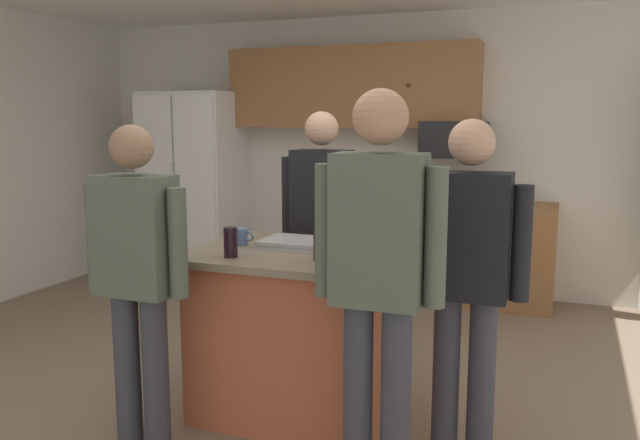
% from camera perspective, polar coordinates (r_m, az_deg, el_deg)
% --- Properties ---
extents(floor, '(7.04, 7.04, 0.00)m').
position_cam_1_polar(floor, '(4.06, -3.97, -14.95)').
color(floor, '#7F6B56').
rests_on(floor, ground).
extents(back_wall, '(6.40, 0.10, 2.60)m').
position_cam_1_polar(back_wall, '(6.37, 6.67, 5.78)').
color(back_wall, silver).
rests_on(back_wall, ground).
extents(cabinet_run_upper, '(2.40, 0.38, 0.75)m').
position_cam_1_polar(cabinet_run_upper, '(6.29, 2.71, 11.49)').
color(cabinet_run_upper, '#936038').
extents(cabinet_run_lower, '(1.80, 0.63, 0.90)m').
position_cam_1_polar(cabinet_run_lower, '(6.04, 11.29, -2.64)').
color(cabinet_run_lower, '#936038').
rests_on(cabinet_run_lower, ground).
extents(refrigerator, '(0.91, 0.76, 1.89)m').
position_cam_1_polar(refrigerator, '(6.80, -10.86, 2.89)').
color(refrigerator, white).
rests_on(refrigerator, ground).
extents(microwave_over_range, '(0.56, 0.40, 0.32)m').
position_cam_1_polar(microwave_over_range, '(5.94, 11.61, 6.89)').
color(microwave_over_range, black).
extents(kitchen_island, '(1.17, 0.94, 0.93)m').
position_cam_1_polar(kitchen_island, '(3.68, -1.70, -9.65)').
color(kitchen_island, '#AD5638').
rests_on(kitchen_island, ground).
extents(person_guest_right, '(0.57, 0.22, 1.68)m').
position_cam_1_polar(person_guest_right, '(4.35, 0.14, 0.07)').
color(person_guest_right, '#4C5166').
rests_on(person_guest_right, ground).
extents(person_guest_left, '(0.57, 0.23, 1.76)m').
position_cam_1_polar(person_guest_left, '(2.77, 5.11, -3.99)').
color(person_guest_left, '#383842').
rests_on(person_guest_left, ground).
extents(person_guest_by_door, '(0.57, 0.22, 1.61)m').
position_cam_1_polar(person_guest_by_door, '(3.33, -15.68, -3.88)').
color(person_guest_by_door, '#383842').
rests_on(person_guest_by_door, ground).
extents(person_elder_center, '(0.57, 0.22, 1.64)m').
position_cam_1_polar(person_elder_center, '(3.17, 12.73, -4.05)').
color(person_elder_center, '#383842').
rests_on(person_elder_center, ground).
extents(mug_blue_stoneware, '(0.12, 0.08, 0.10)m').
position_cam_1_polar(mug_blue_stoneware, '(3.72, -6.92, -1.45)').
color(mug_blue_stoneware, '#4C6B99').
rests_on(mug_blue_stoneware, kitchen_island).
extents(glass_short_whisky, '(0.07, 0.07, 0.14)m').
position_cam_1_polar(glass_short_whisky, '(3.75, 3.42, -0.99)').
color(glass_short_whisky, black).
rests_on(glass_short_whisky, kitchen_island).
extents(tumbler_amber, '(0.07, 0.07, 0.16)m').
position_cam_1_polar(tumbler_amber, '(3.40, -7.80, -1.93)').
color(tumbler_amber, black).
rests_on(tumbler_amber, kitchen_island).
extents(glass_stout_tall, '(0.07, 0.07, 0.15)m').
position_cam_1_polar(glass_stout_tall, '(3.30, 0.03, -2.26)').
color(glass_stout_tall, black).
rests_on(glass_stout_tall, kitchen_island).
extents(glass_pilsner, '(0.07, 0.07, 0.17)m').
position_cam_1_polar(glass_pilsner, '(3.20, 1.52, -2.46)').
color(glass_pilsner, black).
rests_on(glass_pilsner, kitchen_island).
extents(mug_ceramic_white, '(0.12, 0.08, 0.11)m').
position_cam_1_polar(mug_ceramic_white, '(3.30, 3.13, -2.61)').
color(mug_ceramic_white, white).
rests_on(mug_ceramic_white, kitchen_island).
extents(glass_dark_ale, '(0.07, 0.07, 0.15)m').
position_cam_1_polar(glass_dark_ale, '(3.49, 4.04, -1.66)').
color(glass_dark_ale, black).
rests_on(glass_dark_ale, kitchen_island).
extents(serving_tray, '(0.44, 0.30, 0.04)m').
position_cam_1_polar(serving_tray, '(3.64, -1.58, -2.07)').
color(serving_tray, '#B7B7BC').
rests_on(serving_tray, kitchen_island).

